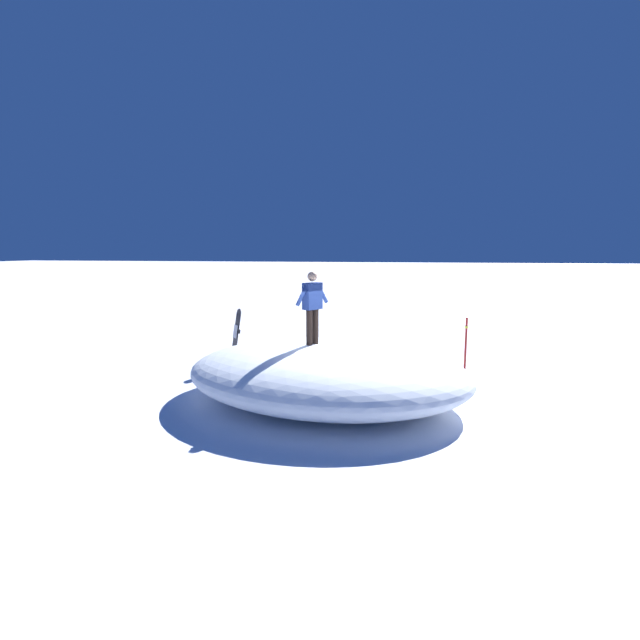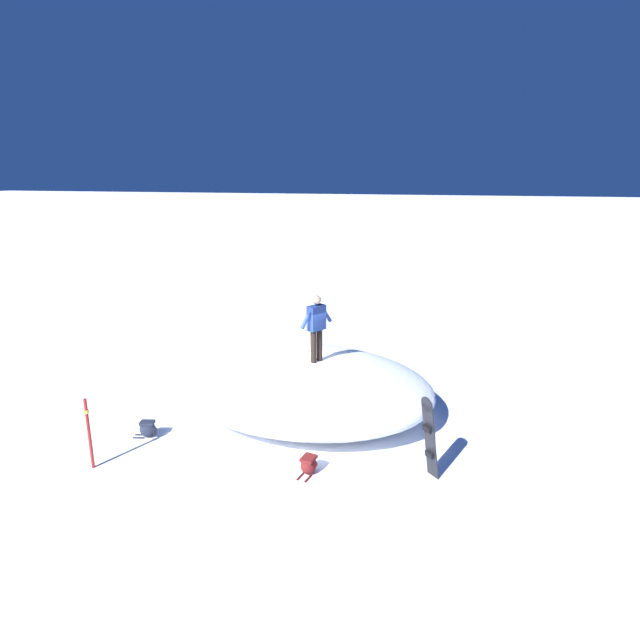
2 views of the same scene
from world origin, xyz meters
name	(u,v)px [view 1 (image 1 of 2)]	position (x,y,z in m)	size (l,w,h in m)	color
ground	(351,401)	(0.00, 0.00, 0.00)	(240.00, 240.00, 0.00)	white
snow_mound	(327,373)	(0.55, 0.05, 0.65)	(6.46, 5.10, 1.29)	white
snowboarder_standing	(312,303)	(0.89, 0.04, 2.22)	(0.59, 0.89, 1.63)	black
snowboard_primary_upright	(236,337)	(3.70, -2.38, 0.89)	(0.43, 0.43, 1.72)	black
backpack_near	(454,374)	(-2.40, -2.17, 0.20)	(0.56, 0.32, 0.39)	#1E2333
backpack_far	(315,362)	(1.44, -2.74, 0.18)	(0.37, 0.58, 0.36)	maroon
trail_marker_pole	(466,342)	(-2.81, -3.58, 0.79)	(0.10, 0.10, 1.49)	#A51E19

